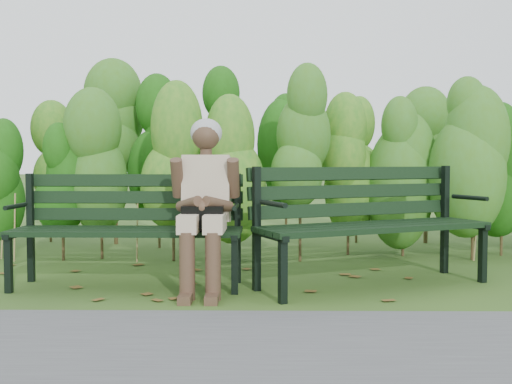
{
  "coord_description": "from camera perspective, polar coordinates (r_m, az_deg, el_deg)",
  "views": [
    {
      "loc": [
        0.07,
        -4.92,
        1.03
      ],
      "look_at": [
        0.0,
        0.35,
        0.75
      ],
      "focal_mm": 42.0,
      "sensor_mm": 36.0,
      "label": 1
    }
  ],
  "objects": [
    {
      "name": "ground",
      "position": [
        5.02,
        -0.05,
        -8.78
      ],
      "size": [
        80.0,
        80.0,
        0.0
      ],
      "primitive_type": "plane",
      "color": "#2E461D"
    },
    {
      "name": "footpath",
      "position": [
        2.9,
        -0.67,
        -17.6
      ],
      "size": [
        60.0,
        2.5,
        0.01
      ],
      "primitive_type": "cube",
      "color": "#474749",
      "rests_on": "ground"
    },
    {
      "name": "hedge_band",
      "position": [
        6.78,
        0.16,
        4.96
      ],
      "size": [
        11.04,
        1.67,
        2.42
      ],
      "color": "#47381E",
      "rests_on": "ground"
    },
    {
      "name": "leaf_litter",
      "position": [
        5.11,
        1.7,
        -8.56
      ],
      "size": [
        5.57,
        1.93,
        0.01
      ],
      "color": "brown",
      "rests_on": "ground"
    },
    {
      "name": "bench_left",
      "position": [
        5.02,
        -11.9,
        -2.61
      ],
      "size": [
        1.84,
        0.62,
        0.92
      ],
      "color": "black",
      "rests_on": "ground"
    },
    {
      "name": "bench_right",
      "position": [
        5.04,
        10.48,
        -2.16
      ],
      "size": [
        2.05,
        1.38,
        0.98
      ],
      "color": "black",
      "rests_on": "ground"
    },
    {
      "name": "seated_woman",
      "position": [
        4.71,
        -4.92,
        -0.17
      ],
      "size": [
        0.54,
        0.79,
        1.37
      ],
      "color": "tan",
      "rests_on": "ground"
    }
  ]
}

